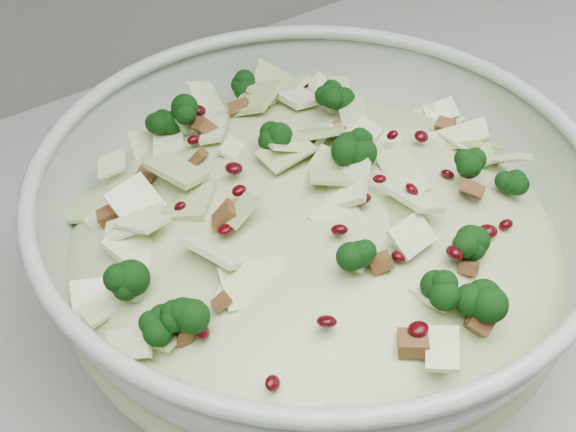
{
  "coord_description": "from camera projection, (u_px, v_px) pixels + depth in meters",
  "views": [
    {
      "loc": [
        0.34,
        1.31,
        1.34
      ],
      "look_at": [
        0.56,
        1.61,
        1.0
      ],
      "focal_mm": 50.0,
      "sensor_mm": 36.0,
      "label": 1
    }
  ],
  "objects": [
    {
      "name": "mixing_bowl",
      "position": [
        315.0,
        249.0,
        0.52
      ],
      "size": [
        0.44,
        0.44,
        0.14
      ],
      "rotation": [
        0.0,
        0.0,
        0.29
      ],
      "color": "#A2B2A4",
      "rests_on": "counter"
    },
    {
      "name": "salad",
      "position": [
        316.0,
        224.0,
        0.51
      ],
      "size": [
        0.36,
        0.36,
        0.14
      ],
      "rotation": [
        0.0,
        0.0,
        -0.1
      ],
      "color": "#C2CF8D",
      "rests_on": "mixing_bowl"
    }
  ]
}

